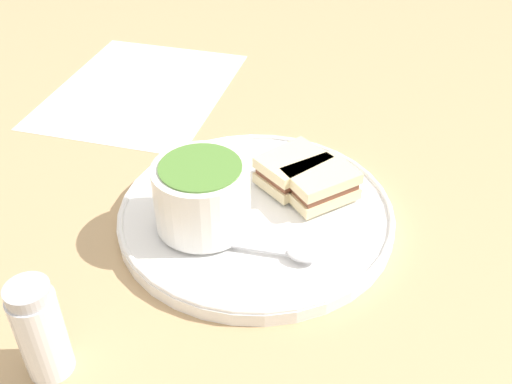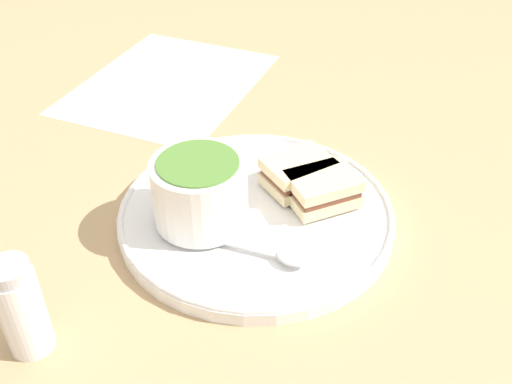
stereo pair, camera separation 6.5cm
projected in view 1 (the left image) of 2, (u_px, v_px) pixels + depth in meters
name	position (u px, v px, depth m)	size (l,w,h in m)	color
ground_plane	(256.00, 220.00, 0.67)	(2.40, 2.40, 0.00)	tan
plate	(256.00, 213.00, 0.67)	(0.31, 0.31, 0.02)	white
soup_bowl	(202.00, 195.00, 0.62)	(0.10, 0.10, 0.07)	white
spoon	(294.00, 253.00, 0.60)	(0.11, 0.07, 0.01)	silver
sandwich_half_near	(320.00, 184.00, 0.67)	(0.08, 0.09, 0.03)	beige
sandwich_half_far	(290.00, 168.00, 0.69)	(0.07, 0.08, 0.03)	beige
salt_shaker	(42.00, 332.00, 0.49)	(0.04, 0.04, 0.10)	silver
menu_sheet	(141.00, 89.00, 0.92)	(0.36, 0.39, 0.00)	white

